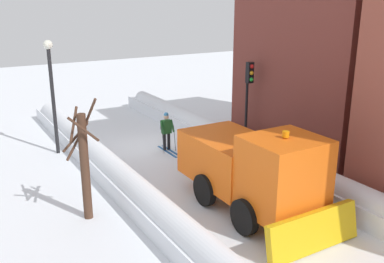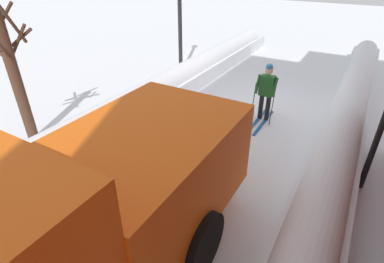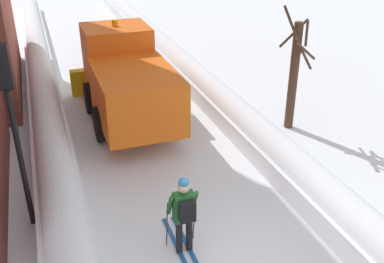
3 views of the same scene
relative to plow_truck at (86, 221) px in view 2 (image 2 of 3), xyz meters
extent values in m
cube|color=orange|center=(0.00, -1.32, -0.08)|extent=(2.30, 3.40, 1.60)
cylinder|color=black|center=(-1.15, -1.12, -0.93)|extent=(0.25, 1.10, 1.10)
cylinder|color=black|center=(1.15, -1.12, -0.93)|extent=(0.25, 1.10, 1.10)
cylinder|color=black|center=(-0.42, -6.74, -1.07)|extent=(0.14, 0.14, 0.82)
cylinder|color=black|center=(-0.20, -6.74, -1.07)|extent=(0.14, 0.14, 0.82)
cube|color=#1E5123|center=(-0.31, -6.74, -0.35)|extent=(0.42, 0.26, 0.62)
cube|color=black|center=(-0.31, -6.95, -0.32)|extent=(0.32, 0.16, 0.44)
sphere|color=tan|center=(-0.31, -6.74, 0.12)|extent=(0.24, 0.24, 0.24)
sphere|color=teal|center=(-0.31, -6.74, 0.22)|extent=(0.22, 0.22, 0.22)
cylinder|color=#1E5123|center=(-0.57, -6.64, -0.32)|extent=(0.09, 0.33, 0.56)
cylinder|color=#1E5123|center=(-0.05, -6.64, -0.32)|extent=(0.09, 0.33, 0.56)
cube|color=#194C8C|center=(-0.42, -6.49, -1.46)|extent=(0.09, 1.80, 0.03)
cube|color=#194C8C|center=(-0.20, -6.49, -1.46)|extent=(0.09, 1.80, 0.03)
cylinder|color=#262628|center=(-0.61, -6.52, -0.88)|extent=(0.02, 0.19, 1.19)
cylinder|color=#262628|center=(-0.01, -6.52, -0.88)|extent=(0.02, 0.19, 1.19)
cylinder|color=black|center=(-3.27, -4.69, 0.14)|extent=(0.12, 0.12, 3.23)
cylinder|color=black|center=(4.13, -8.92, 0.86)|extent=(0.16, 0.16, 4.68)
cylinder|color=#482F21|center=(4.83, -2.25, 0.25)|extent=(0.28, 0.28, 3.44)
cylinder|color=#482F21|center=(4.95, -2.59, 1.16)|extent=(0.99, 0.48, 0.75)
cylinder|color=#482F21|center=(4.92, -2.54, 1.07)|extent=(0.88, 0.35, 1.16)
cylinder|color=#482F21|center=(5.03, -2.41, 1.64)|extent=(0.50, 0.64, 0.97)
cylinder|color=#482F21|center=(4.58, -2.37, 1.80)|extent=(0.39, 0.79, 1.31)
camera|label=1|loc=(8.32, 10.21, 5.26)|focal=40.56mm
camera|label=2|loc=(-2.62, 1.73, 3.00)|focal=28.11mm
camera|label=3|loc=(-2.57, -13.57, 4.95)|focal=41.47mm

